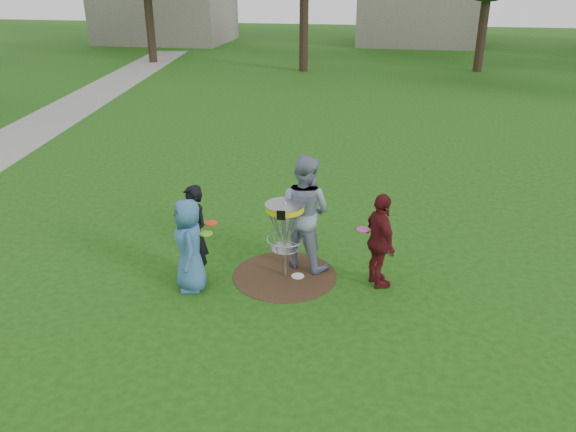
% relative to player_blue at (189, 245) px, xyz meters
% --- Properties ---
extents(ground, '(100.00, 100.00, 0.00)m').
position_rel_player_blue_xyz_m(ground, '(1.44, 0.67, -0.79)').
color(ground, '#19470F').
rests_on(ground, ground).
extents(dirt_patch, '(1.80, 1.80, 0.01)m').
position_rel_player_blue_xyz_m(dirt_patch, '(1.44, 0.67, -0.78)').
color(dirt_patch, '#47331E').
rests_on(dirt_patch, ground).
extents(concrete_path, '(7.75, 39.92, 0.02)m').
position_rel_player_blue_xyz_m(concrete_path, '(-8.56, 8.67, -0.78)').
color(concrete_path, '#9E9E99').
rests_on(concrete_path, ground).
extents(player_blue, '(0.77, 0.91, 1.58)m').
position_rel_player_blue_xyz_m(player_blue, '(0.00, 0.00, 0.00)').
color(player_blue, '#366796').
rests_on(player_blue, ground).
extents(player_black, '(0.73, 0.70, 1.68)m').
position_rel_player_blue_xyz_m(player_black, '(-0.02, 0.33, 0.05)').
color(player_black, black).
rests_on(player_black, ground).
extents(player_grey, '(1.22, 1.10, 2.05)m').
position_rel_player_blue_xyz_m(player_grey, '(1.70, 1.14, 0.24)').
color(player_grey, gray).
rests_on(player_grey, ground).
extents(player_maroon, '(0.77, 1.03, 1.63)m').
position_rel_player_blue_xyz_m(player_maroon, '(3.02, 0.65, 0.03)').
color(player_maroon, '#5B1419').
rests_on(player_maroon, ground).
extents(disc_on_grass, '(0.22, 0.22, 0.02)m').
position_rel_player_blue_xyz_m(disc_on_grass, '(1.67, 0.67, -0.78)').
color(disc_on_grass, white).
rests_on(disc_on_grass, ground).
extents(disc_golf_basket, '(0.66, 0.67, 1.38)m').
position_rel_player_blue_xyz_m(disc_golf_basket, '(1.44, 0.67, 0.23)').
color(disc_golf_basket, '#9EA0A5').
rests_on(disc_golf_basket, ground).
extents(held_discs, '(2.71, 0.99, 0.31)m').
position_rel_player_blue_xyz_m(held_discs, '(1.20, 0.51, 0.27)').
color(held_discs, '#75C916').
rests_on(held_discs, ground).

